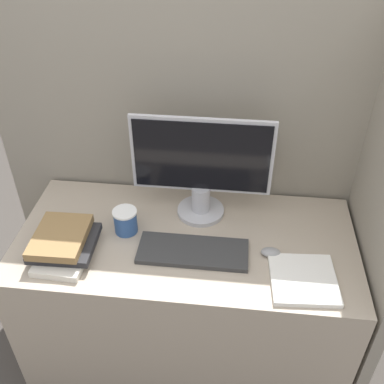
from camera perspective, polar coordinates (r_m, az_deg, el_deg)
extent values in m
cube|color=gray|center=(2.04, 0.42, 3.38)|extent=(1.77, 0.04, 1.72)
cube|color=gray|center=(1.85, 22.17, -4.05)|extent=(0.04, 0.72, 1.72)
cube|color=tan|center=(2.10, -0.73, -13.37)|extent=(1.37, 0.66, 0.75)
cylinder|color=#B7B7BC|center=(1.94, 1.11, -2.38)|extent=(0.20, 0.20, 0.02)
cylinder|color=#B7B7BC|center=(1.90, 1.13, -0.81)|extent=(0.08, 0.08, 0.11)
cube|color=#B7B7BC|center=(1.78, 1.23, 4.63)|extent=(0.57, 0.02, 0.33)
cube|color=black|center=(1.77, 1.20, 4.46)|extent=(0.54, 0.01, 0.30)
cube|color=#333333|center=(1.76, 0.12, -7.55)|extent=(0.43, 0.17, 0.02)
ellipsoid|color=gray|center=(1.77, 9.97, -7.55)|extent=(0.08, 0.05, 0.03)
cylinder|color=#335999|center=(1.85, -8.43, -3.76)|extent=(0.09, 0.09, 0.10)
cylinder|color=white|center=(1.81, -8.57, -2.52)|extent=(0.10, 0.10, 0.01)
cube|color=silver|center=(1.82, -15.66, -7.30)|extent=(0.20, 0.28, 0.03)
cube|color=#262628|center=(1.81, -15.85, -6.24)|extent=(0.24, 0.23, 0.03)
cube|color=olive|center=(1.80, -16.38, -5.46)|extent=(0.20, 0.25, 0.03)
cube|color=white|center=(1.71, 13.95, -10.70)|extent=(0.25, 0.26, 0.02)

